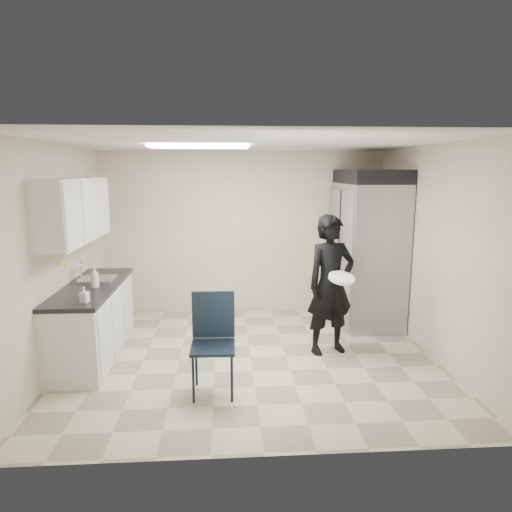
{
  "coord_description": "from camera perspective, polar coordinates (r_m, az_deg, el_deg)",
  "views": [
    {
      "loc": [
        -0.3,
        -5.33,
        2.29
      ],
      "look_at": [
        0.08,
        0.2,
        1.25
      ],
      "focal_mm": 32.0,
      "sensor_mm": 36.0,
      "label": 1
    }
  ],
  "objects": [
    {
      "name": "notice_sticker_right",
      "position": [
        6.06,
        -22.57,
        -0.72
      ],
      "size": [
        0.0,
        0.12,
        0.07
      ],
      "primitive_type": "cube",
      "color": "yellow",
      "rests_on": "left_wall"
    },
    {
      "name": "back_wall",
      "position": [
        7.4,
        -1.57,
        2.98
      ],
      "size": [
        4.5,
        0.0,
        4.5
      ],
      "primitive_type": "plane",
      "rotation": [
        1.57,
        0.0,
        0.0
      ],
      "color": "beige",
      "rests_on": "floor"
    },
    {
      "name": "right_wall",
      "position": [
        5.99,
        21.34,
        0.41
      ],
      "size": [
        0.0,
        4.0,
        4.0
      ],
      "primitive_type": "plane",
      "rotation": [
        1.57,
        0.0,
        -1.57
      ],
      "color": "beige",
      "rests_on": "floor"
    },
    {
      "name": "ceiling_panel",
      "position": [
        5.74,
        -7.11,
        13.38
      ],
      "size": [
        1.2,
        0.6,
        0.02
      ],
      "primitive_type": "cube",
      "color": "white",
      "rests_on": "ceiling"
    },
    {
      "name": "faucet",
      "position": [
        6.19,
        -21.03,
        -1.89
      ],
      "size": [
        0.02,
        0.02,
        0.24
      ],
      "primitive_type": "cylinder",
      "color": "silver",
      "rests_on": "countertop"
    },
    {
      "name": "floor",
      "position": [
        5.81,
        -0.67,
        -12.56
      ],
      "size": [
        4.5,
        4.5,
        0.0
      ],
      "primitive_type": "plane",
      "color": "#B9AF91",
      "rests_on": "ground"
    },
    {
      "name": "man_tuxedo",
      "position": [
        5.78,
        9.31,
        -3.6
      ],
      "size": [
        0.74,
        0.6,
        1.76
      ],
      "primitive_type": "imported",
      "rotation": [
        0.0,
        0.0,
        0.3
      ],
      "color": "black",
      "rests_on": "floor"
    },
    {
      "name": "sink",
      "position": [
        6.17,
        -19.16,
        -3.25
      ],
      "size": [
        0.42,
        0.4,
        0.14
      ],
      "primitive_type": "cube",
      "color": "gray",
      "rests_on": "countertop"
    },
    {
      "name": "left_wall",
      "position": [
        5.76,
        -23.65,
        -0.14
      ],
      "size": [
        0.0,
        4.0,
        4.0
      ],
      "primitive_type": "plane",
      "rotation": [
        1.57,
        0.0,
        1.57
      ],
      "color": "beige",
      "rests_on": "floor"
    },
    {
      "name": "ceiling",
      "position": [
        5.34,
        -0.73,
        13.98
      ],
      "size": [
        4.5,
        4.5,
        0.0
      ],
      "primitive_type": "plane",
      "rotation": [
        3.14,
        0.0,
        0.0
      ],
      "color": "silver",
      "rests_on": "back_wall"
    },
    {
      "name": "folding_chair",
      "position": [
        4.78,
        -5.4,
        -11.29
      ],
      "size": [
        0.46,
        0.46,
        1.01
      ],
      "primitive_type": "cube",
      "rotation": [
        0.0,
        0.0,
        -0.02
      ],
      "color": "black",
      "rests_on": "floor"
    },
    {
      "name": "soap_bottle_b",
      "position": [
        5.17,
        -20.66,
        -4.54
      ],
      "size": [
        0.09,
        0.09,
        0.17
      ],
      "primitive_type": "imported",
      "rotation": [
        0.0,
        0.0,
        -0.22
      ],
      "color": "silver",
      "rests_on": "countertop"
    },
    {
      "name": "notice_sticker_left",
      "position": [
        5.87,
        -23.21,
        -0.73
      ],
      "size": [
        0.0,
        0.12,
        0.07
      ],
      "primitive_type": "cube",
      "color": "yellow",
      "rests_on": "left_wall"
    },
    {
      "name": "lower_counter",
      "position": [
        6.06,
        -19.7,
        -7.85
      ],
      "size": [
        0.6,
        1.9,
        0.86
      ],
      "primitive_type": "cube",
      "color": "silver",
      "rests_on": "floor"
    },
    {
      "name": "countertop",
      "position": [
        5.94,
        -19.98,
        -3.68
      ],
      "size": [
        0.64,
        1.95,
        0.05
      ],
      "primitive_type": "cube",
      "color": "black",
      "rests_on": "lower_counter"
    },
    {
      "name": "upper_cabinets",
      "position": [
        5.83,
        -21.75,
        5.33
      ],
      "size": [
        0.35,
        1.8,
        0.75
      ],
      "primitive_type": "cube",
      "color": "silver",
      "rests_on": "left_wall"
    },
    {
      "name": "towel_dispenser",
      "position": [
        6.96,
        -19.3,
        4.55
      ],
      "size": [
        0.22,
        0.3,
        0.35
      ],
      "primitive_type": "cube",
      "color": "black",
      "rests_on": "left_wall"
    },
    {
      "name": "commercial_fridge",
      "position": [
        7.05,
        13.73,
        0.23
      ],
      "size": [
        0.8,
        1.35,
        2.1
      ],
      "primitive_type": "cube",
      "color": "gray",
      "rests_on": "floor"
    },
    {
      "name": "fridge_compressor",
      "position": [
        6.94,
        14.16,
        9.61
      ],
      "size": [
        0.8,
        1.35,
        0.2
      ],
      "primitive_type": "cube",
      "color": "black",
      "rests_on": "commercial_fridge"
    },
    {
      "name": "bucket_lid",
      "position": [
        5.54,
        10.67,
        -2.72
      ],
      "size": [
        0.4,
        0.4,
        0.04
      ],
      "primitive_type": "cylinder",
      "rotation": [
        0.0,
        0.0,
        0.3
      ],
      "color": "white",
      "rests_on": "man_tuxedo"
    },
    {
      "name": "soap_bottle_a",
      "position": [
        5.76,
        -19.53,
        -2.52
      ],
      "size": [
        0.13,
        0.13,
        0.26
      ],
      "primitive_type": "imported",
      "rotation": [
        0.0,
        0.0,
        0.5
      ],
      "color": "white",
      "rests_on": "countertop"
    }
  ]
}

